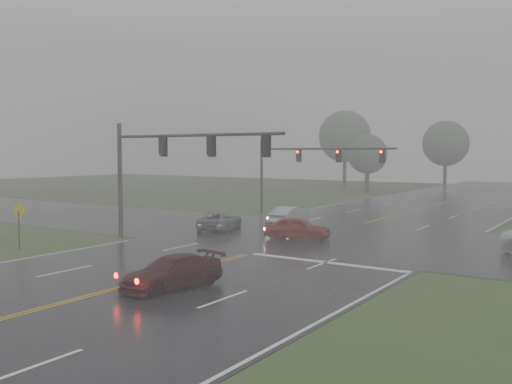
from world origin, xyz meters
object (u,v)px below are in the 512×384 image
Objects in this scene: sedan_red at (298,239)px; sedan_silver at (289,225)px; sedan_maroon at (172,289)px; signal_gantry_far at (300,162)px; car_grey at (220,230)px; signal_gantry_near at (164,158)px.

sedan_silver is at bearing 15.86° from sedan_red.
sedan_silver reaches higher than sedan_maroon.
sedan_silver is 0.35× the size of signal_gantry_far.
sedan_silver reaches higher than car_grey.
sedan_silver is 5.59m from car_grey.
sedan_red is 6.88m from sedan_silver.
car_grey is 11.24m from signal_gantry_far.
sedan_red is 0.33× the size of signal_gantry_far.
signal_gantry_far is (-8.12, 25.01, 4.58)m from sedan_maroon.
sedan_red is at bearing -61.52° from signal_gantry_far.
sedan_silver is at bearing -68.90° from signal_gantry_far.
sedan_maroon is 0.36× the size of signal_gantry_near.
signal_gantry_near is at bearing 113.23° from sedan_red.
sedan_maroon is 26.69m from signal_gantry_far.
sedan_maroon is 12.88m from signal_gantry_near.
signal_gantry_far is at bearing 89.57° from signal_gantry_near.
car_grey is at bearing 64.57° from sedan_red.
signal_gantry_near reaches higher than sedan_red.
signal_gantry_near is at bearing -90.43° from signal_gantry_far.
signal_gantry_far is (-5.98, 11.01, 4.58)m from sedan_red.
car_grey is at bearing 55.69° from sedan_silver.
car_grey is at bearing -93.58° from signal_gantry_far.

